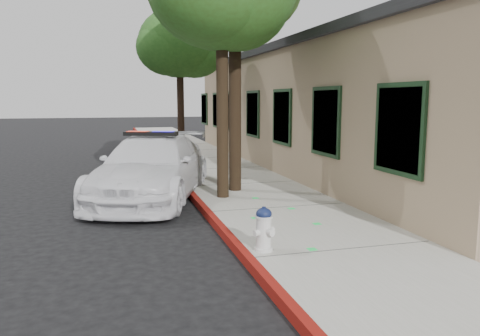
% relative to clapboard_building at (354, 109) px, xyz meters
% --- Properties ---
extents(ground, '(120.00, 120.00, 0.00)m').
position_rel_clapboard_building_xyz_m(ground, '(-6.69, -9.00, -2.13)').
color(ground, black).
rests_on(ground, ground).
extents(sidewalk, '(3.20, 60.00, 0.15)m').
position_rel_clapboard_building_xyz_m(sidewalk, '(-5.09, -6.00, -2.05)').
color(sidewalk, '#9B9A8D').
rests_on(sidewalk, ground).
extents(red_curb, '(0.14, 60.00, 0.16)m').
position_rel_clapboard_building_xyz_m(red_curb, '(-6.63, -6.00, -2.05)').
color(red_curb, maroon).
rests_on(red_curb, ground).
extents(clapboard_building, '(7.30, 20.89, 4.24)m').
position_rel_clapboard_building_xyz_m(clapboard_building, '(0.00, 0.00, 0.00)').
color(clapboard_building, '#A18369').
rests_on(clapboard_building, ground).
extents(police_car, '(3.94, 5.89, 1.70)m').
position_rel_clapboard_building_xyz_m(police_car, '(-7.59, -3.68, -1.33)').
color(police_car, white).
rests_on(police_car, ground).
extents(fire_hydrant, '(0.39, 0.35, 0.70)m').
position_rel_clapboard_building_xyz_m(fire_hydrant, '(-6.33, -8.73, -1.63)').
color(fire_hydrant, silver).
rests_on(fire_hydrant, sidewalk).
extents(street_tree_far, '(3.26, 2.98, 5.64)m').
position_rel_clapboard_building_xyz_m(street_tree_far, '(-5.97, 2.03, 2.26)').
color(street_tree_far, black).
rests_on(street_tree_far, sidewalk).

